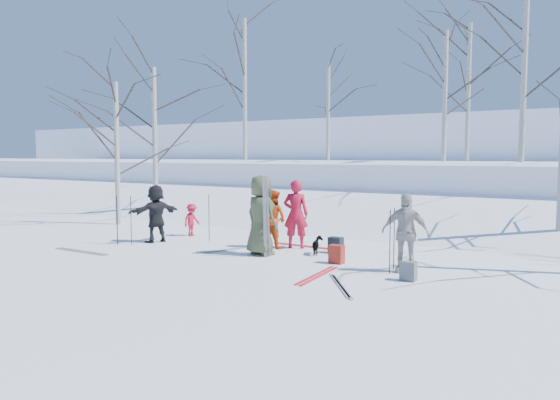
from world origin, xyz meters
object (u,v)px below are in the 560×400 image
Objects in this scene: skier_redor_behind at (273,219)px; skier_red_seated at (192,220)px; skier_cream_east at (405,233)px; skier_grey_west at (156,213)px; backpack_red at (337,254)px; backpack_dark at (336,245)px; backpack_grey at (408,271)px; skier_olive_center at (261,215)px; skier_red_north at (296,214)px; dog at (318,245)px.

skier_redor_behind is 3.25m from skier_red_seated.
skier_grey_west is at bearing 170.40° from skier_cream_east.
backpack_red is 1.32m from backpack_dark.
backpack_dark reaches higher than backpack_grey.
skier_olive_center reaches higher than skier_grey_west.
backpack_grey is (3.85, -1.98, -0.71)m from skier_red_north.
backpack_red is at bearing 123.48° from skier_red_north.
skier_red_north is at bearing 176.08° from backpack_dark.
skier_red_seated reaches higher than backpack_grey.
dog is 1.42× the size of backpack_grey.
skier_red_north is at bearing -144.88° from skier_redor_behind.
skier_grey_west is 3.02× the size of dog.
backpack_dark is at bearing 118.85° from backpack_red.
skier_red_seated is 7.88m from backpack_grey.
skier_red_north is 0.62m from skier_redor_behind.
skier_olive_center is at bearing 115.93° from skier_redor_behind.
skier_olive_center is at bearing -138.64° from backpack_dark.
dog is (-2.53, 0.74, -0.61)m from skier_cream_east.
skier_grey_west is 4.07× the size of backpack_dark.
dog is at bearing -120.95° from backpack_dark.
skier_redor_behind is at bearing -173.65° from backpack_dark.
skier_red_north is at bearing -55.31° from dog.
skier_olive_center is 1.58m from dog.
backpack_grey is 0.95× the size of backpack_dark.
skier_redor_behind is 3.65× the size of backpack_red.
backpack_red is at bearing -104.95° from skier_red_seated.
backpack_grey is at bearing -107.01° from skier_red_seated.
skier_red_seated is at bearing 1.35° from skier_redor_behind.
skier_red_seated reaches higher than backpack_dark.
skier_olive_center is 3.67m from skier_cream_east.
backpack_grey is (7.61, -2.02, -0.30)m from skier_red_seated.
skier_redor_behind is 1.56× the size of skier_red_seated.
skier_red_north reaches higher than backpack_grey.
skier_cream_east is (4.03, -0.99, 0.07)m from skier_redor_behind.
skier_red_seated is 2.59× the size of backpack_grey.
skier_olive_center reaches higher than skier_redor_behind.
skier_red_north is 3.35× the size of dog.
skier_redor_behind is 2.85× the size of dog.
skier_redor_behind reaches higher than backpack_red.
skier_grey_west is 4.87m from dog.
skier_red_north is 4.03m from skier_grey_west.
skier_redor_behind is 4.04× the size of backpack_grey.
backpack_red is at bearing 165.32° from skier_redor_behind.
skier_cream_east is at bearing -166.28° from skier_olive_center.
skier_olive_center is 4.90× the size of backpack_dark.
dog is at bearing 115.88° from skier_grey_west.
skier_redor_behind is 3.83× the size of backpack_dark.
backpack_grey is at bearing -20.56° from backpack_red.
skier_grey_west reaches higher than skier_red_seated.
skier_olive_center is at bearing 8.28° from dog.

